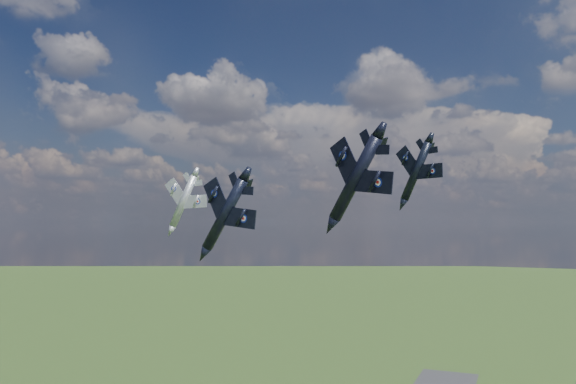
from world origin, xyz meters
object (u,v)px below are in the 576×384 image
at_px(jet_lead_navy, 225,214).
at_px(jet_right_navy, 355,178).
at_px(jet_high_navy, 416,171).
at_px(jet_left_silver, 183,201).

bearing_deg(jet_lead_navy, jet_right_navy, -22.92).
bearing_deg(jet_high_navy, jet_left_silver, -148.51).
distance_m(jet_right_navy, jet_high_navy, 34.56).
bearing_deg(jet_high_navy, jet_lead_navy, -119.23).
relative_size(jet_right_navy, jet_high_navy, 0.98).
relative_size(jet_right_navy, jet_left_silver, 1.00).
relative_size(jet_high_navy, jet_left_silver, 1.02).
distance_m(jet_high_navy, jet_left_silver, 39.55).
height_order(jet_lead_navy, jet_left_silver, jet_left_silver).
distance_m(jet_lead_navy, jet_left_silver, 19.78).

